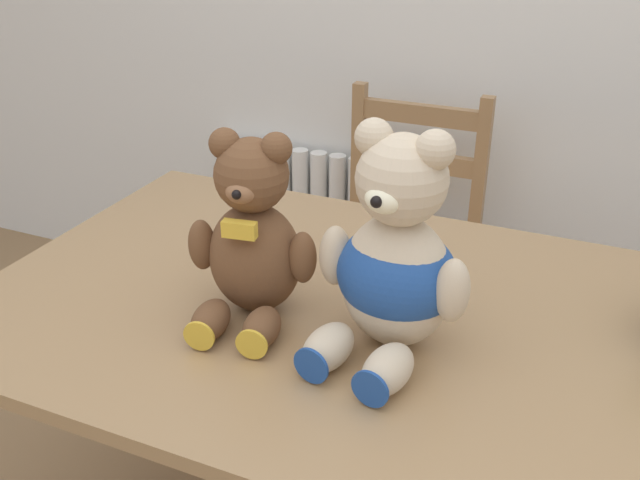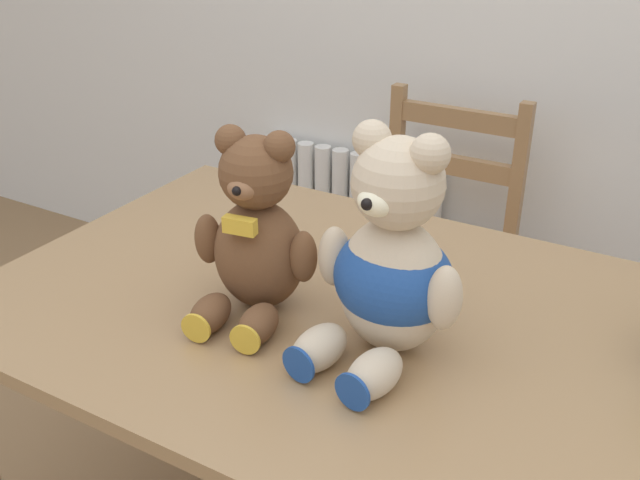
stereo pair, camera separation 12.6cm
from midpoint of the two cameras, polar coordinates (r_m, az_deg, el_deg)
radiator at (r=2.70m, az=3.57°, el=-0.13°), size 0.73×0.10×0.65m
dining_table at (r=1.43m, az=6.38°, el=-8.93°), size 1.54×0.95×0.77m
wooden_chair_behind at (r=2.28m, az=10.53°, el=-1.34°), size 0.44×0.43×0.94m
teddy_bear_left at (r=1.32m, az=-2.46°, el=0.27°), size 0.25×0.27×0.36m
teddy_bear_right at (r=1.21m, az=8.67°, el=-2.26°), size 0.29×0.31×0.41m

